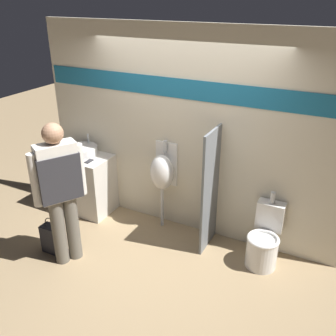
{
  "coord_description": "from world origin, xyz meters",
  "views": [
    {
      "loc": [
        1.89,
        -3.51,
        3.0
      ],
      "look_at": [
        0.0,
        0.17,
        1.05
      ],
      "focal_mm": 40.0,
      "sensor_mm": 36.0,
      "label": 1
    }
  ],
  "objects_px": {
    "sink_basin": "(82,150)",
    "person_in_vest": "(60,185)",
    "urinal_near_counter": "(162,172)",
    "toilet": "(264,242)",
    "cell_phone": "(89,161)",
    "shopping_bag": "(53,239)"
  },
  "relations": [
    {
      "from": "cell_phone",
      "to": "person_in_vest",
      "type": "xyz_separation_m",
      "value": [
        0.34,
        -0.94,
        0.15
      ]
    },
    {
      "from": "sink_basin",
      "to": "person_in_vest",
      "type": "bearing_deg",
      "value": -62.23
    },
    {
      "from": "urinal_near_counter",
      "to": "shopping_bag",
      "type": "relative_size",
      "value": 2.5
    },
    {
      "from": "person_in_vest",
      "to": "shopping_bag",
      "type": "xyz_separation_m",
      "value": [
        -0.27,
        0.02,
        -0.83
      ]
    },
    {
      "from": "cell_phone",
      "to": "person_in_vest",
      "type": "bearing_deg",
      "value": -70.05
    },
    {
      "from": "toilet",
      "to": "person_in_vest",
      "type": "xyz_separation_m",
      "value": [
        -2.14,
        -1.03,
        0.73
      ]
    },
    {
      "from": "urinal_near_counter",
      "to": "person_in_vest",
      "type": "distance_m",
      "value": 1.38
    },
    {
      "from": "cell_phone",
      "to": "sink_basin",
      "type": "bearing_deg",
      "value": 145.7
    },
    {
      "from": "urinal_near_counter",
      "to": "shopping_bag",
      "type": "height_order",
      "value": "urinal_near_counter"
    },
    {
      "from": "sink_basin",
      "to": "cell_phone",
      "type": "relative_size",
      "value": 3.13
    },
    {
      "from": "urinal_near_counter",
      "to": "cell_phone",
      "type": "bearing_deg",
      "value": -166.43
    },
    {
      "from": "shopping_bag",
      "to": "toilet",
      "type": "bearing_deg",
      "value": 22.69
    },
    {
      "from": "person_in_vest",
      "to": "urinal_near_counter",
      "type": "bearing_deg",
      "value": 0.37
    },
    {
      "from": "sink_basin",
      "to": "person_in_vest",
      "type": "distance_m",
      "value": 1.25
    },
    {
      "from": "sink_basin",
      "to": "shopping_bag",
      "type": "distance_m",
      "value": 1.35
    },
    {
      "from": "cell_phone",
      "to": "urinal_near_counter",
      "type": "xyz_separation_m",
      "value": [
        1.02,
        0.25,
        -0.05
      ]
    },
    {
      "from": "sink_basin",
      "to": "toilet",
      "type": "xyz_separation_m",
      "value": [
        2.72,
        -0.08,
        -0.64
      ]
    },
    {
      "from": "sink_basin",
      "to": "toilet",
      "type": "height_order",
      "value": "sink_basin"
    },
    {
      "from": "urinal_near_counter",
      "to": "person_in_vest",
      "type": "relative_size",
      "value": 0.71
    },
    {
      "from": "sink_basin",
      "to": "urinal_near_counter",
      "type": "distance_m",
      "value": 1.27
    },
    {
      "from": "shopping_bag",
      "to": "person_in_vest",
      "type": "bearing_deg",
      "value": -4.05
    },
    {
      "from": "sink_basin",
      "to": "person_in_vest",
      "type": "xyz_separation_m",
      "value": [
        0.58,
        -1.1,
        0.09
      ]
    }
  ]
}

